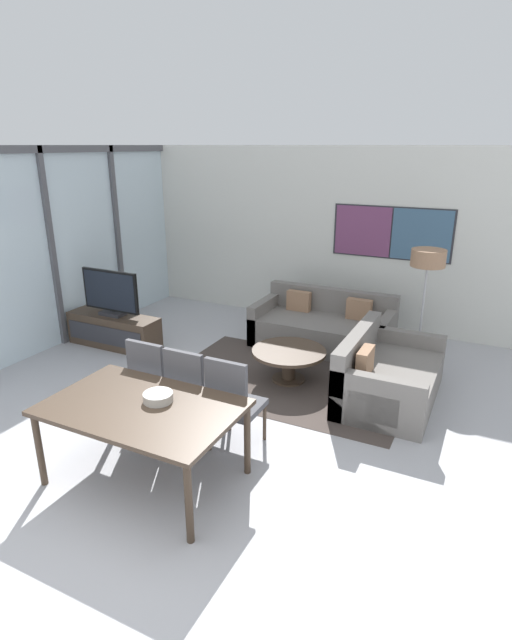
{
  "coord_description": "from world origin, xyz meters",
  "views": [
    {
      "loc": [
        2.28,
        -2.23,
        2.8
      ],
      "look_at": [
        -0.05,
        2.49,
        0.95
      ],
      "focal_mm": 28.0,
      "sensor_mm": 36.0,
      "label": 1
    }
  ],
  "objects": [
    {
      "name": "wall_back",
      "position": [
        0.03,
        5.45,
        1.41
      ],
      "size": [
        7.81,
        0.09,
        2.8
      ],
      "color": "silver",
      "rests_on": "ground_plane"
    },
    {
      "name": "sofa_main",
      "position": [
        0.13,
        4.38,
        0.26
      ],
      "size": [
        1.97,
        0.98,
        0.78
      ],
      "color": "slate",
      "rests_on": "ground_plane"
    },
    {
      "name": "dining_chair_left",
      "position": [
        -0.7,
        1.44,
        0.53
      ],
      "size": [
        0.46,
        0.46,
        0.98
      ],
      "color": "#4C4C51",
      "rests_on": "ground_plane"
    },
    {
      "name": "area_rug",
      "position": [
        0.13,
        3.04,
        0.0
      ],
      "size": [
        2.95,
        1.94,
        0.01
      ],
      "color": "#473D38",
      "rests_on": "ground_plane"
    },
    {
      "name": "ground_plane",
      "position": [
        0.0,
        0.0,
        0.0
      ],
      "size": [
        24.0,
        24.0,
        0.0
      ],
      "primitive_type": "plane",
      "color": "#B2B2B7"
    },
    {
      "name": "fruit_bowl",
      "position": [
        -0.15,
        0.8,
        0.77
      ],
      "size": [
        0.26,
        0.26,
        0.08
      ],
      "color": "#B7B2A8",
      "rests_on": "dining_table"
    },
    {
      "name": "dining_chair_centre",
      "position": [
        -0.23,
        1.42,
        0.53
      ],
      "size": [
        0.46,
        0.46,
        0.98
      ],
      "color": "#4C4C51",
      "rests_on": "ground_plane"
    },
    {
      "name": "coffee_table",
      "position": [
        0.13,
        3.04,
        0.31
      ],
      "size": [
        0.92,
        0.92,
        0.41
      ],
      "color": "#423326",
      "rests_on": "ground_plane"
    },
    {
      "name": "window_wall_left",
      "position": [
        -3.4,
        2.72,
        1.53
      ],
      "size": [
        0.07,
        5.45,
        2.8
      ],
      "color": "silver",
      "rests_on": "ground_plane"
    },
    {
      "name": "dining_table",
      "position": [
        -0.23,
        0.68,
        0.66
      ],
      "size": [
        1.64,
        1.05,
        0.73
      ],
      "color": "#423326",
      "rests_on": "ground_plane"
    },
    {
      "name": "sofa_side",
      "position": [
        1.3,
        3.1,
        0.26
      ],
      "size": [
        0.98,
        1.6,
        0.78
      ],
      "rotation": [
        0.0,
        0.0,
        1.57
      ],
      "color": "slate",
      "rests_on": "ground_plane"
    },
    {
      "name": "floor_lamp",
      "position": [
        1.48,
        4.38,
        1.36
      ],
      "size": [
        0.44,
        0.44,
        1.55
      ],
      "color": "#2D2D33",
      "rests_on": "ground_plane"
    },
    {
      "name": "tv_console",
      "position": [
        -2.59,
        2.96,
        0.24
      ],
      "size": [
        1.42,
        0.43,
        0.48
      ],
      "color": "#423326",
      "rests_on": "ground_plane"
    },
    {
      "name": "television",
      "position": [
        -2.59,
        2.96,
        0.8
      ],
      "size": [
        0.95,
        0.2,
        0.66
      ],
      "color": "#2D2D33",
      "rests_on": "tv_console"
    },
    {
      "name": "dining_chair_right",
      "position": [
        0.24,
        1.41,
        0.53
      ],
      "size": [
        0.46,
        0.46,
        0.98
      ],
      "color": "#4C4C51",
      "rests_on": "ground_plane"
    }
  ]
}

